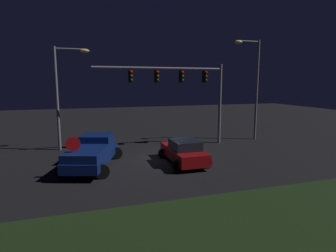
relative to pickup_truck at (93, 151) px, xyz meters
The scene contains 8 objects.
ground_plane 5.02m from the pickup_truck, ahead, with size 80.00×80.00×0.00m, color black.
grass_median 10.56m from the pickup_truck, 62.37° to the right, with size 24.97×6.10×0.10m, color black.
pickup_truck is the anchor object (origin of this frame).
car_sedan 5.55m from the pickup_truck, ahead, with size 2.53×4.43×1.51m.
traffic_signal_gantry 9.07m from the pickup_truck, 28.79° to the left, with size 10.32×0.56×6.50m.
street_lamp_left 6.73m from the pickup_truck, 107.16° to the left, with size 2.54×0.44×7.59m.
street_lamp_right 15.11m from the pickup_truck, 17.36° to the left, with size 2.47×0.44×8.61m.
stop_sign 2.12m from the pickup_truck, 121.54° to the right, with size 0.76×0.08×2.23m.
Camera 1 is at (-5.63, -17.62, 5.04)m, focal length 30.21 mm.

